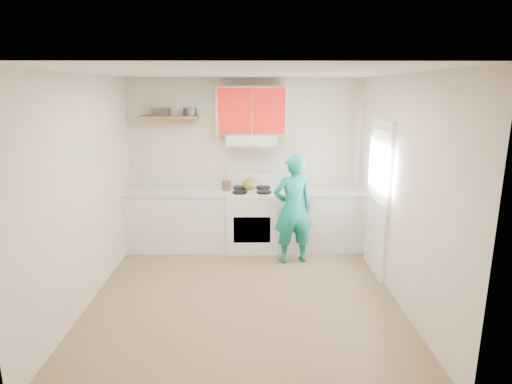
{
  "coord_description": "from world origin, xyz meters",
  "views": [
    {
      "loc": [
        0.08,
        -4.69,
        2.42
      ],
      "look_at": [
        0.15,
        0.55,
        1.15
      ],
      "focal_mm": 29.64,
      "sensor_mm": 36.0,
      "label": 1
    }
  ],
  "objects_px": {
    "tin": "(190,112)",
    "kettle": "(250,184)",
    "stove": "(252,220)",
    "person": "(293,209)",
    "crock": "(226,186)"
  },
  "relations": [
    {
      "from": "crock",
      "to": "kettle",
      "type": "bearing_deg",
      "value": 3.35
    },
    {
      "from": "tin",
      "to": "kettle",
      "type": "height_order",
      "value": "tin"
    },
    {
      "from": "stove",
      "to": "tin",
      "type": "height_order",
      "value": "tin"
    },
    {
      "from": "tin",
      "to": "crock",
      "type": "xyz_separation_m",
      "value": [
        0.54,
        -0.12,
        -1.12
      ]
    },
    {
      "from": "person",
      "to": "stove",
      "type": "bearing_deg",
      "value": -54.88
    },
    {
      "from": "stove",
      "to": "kettle",
      "type": "relative_size",
      "value": 4.47
    },
    {
      "from": "tin",
      "to": "person",
      "type": "height_order",
      "value": "tin"
    },
    {
      "from": "tin",
      "to": "kettle",
      "type": "xyz_separation_m",
      "value": [
        0.89,
        -0.1,
        -1.09
      ]
    },
    {
      "from": "stove",
      "to": "crock",
      "type": "relative_size",
      "value": 5.74
    },
    {
      "from": "person",
      "to": "kettle",
      "type": "bearing_deg",
      "value": -57.04
    },
    {
      "from": "stove",
      "to": "kettle",
      "type": "xyz_separation_m",
      "value": [
        -0.03,
        0.08,
        0.55
      ]
    },
    {
      "from": "stove",
      "to": "person",
      "type": "height_order",
      "value": "person"
    },
    {
      "from": "crock",
      "to": "stove",
      "type": "bearing_deg",
      "value": -8.21
    },
    {
      "from": "crock",
      "to": "person",
      "type": "relative_size",
      "value": 0.1
    },
    {
      "from": "stove",
      "to": "tin",
      "type": "bearing_deg",
      "value": 169.43
    }
  ]
}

